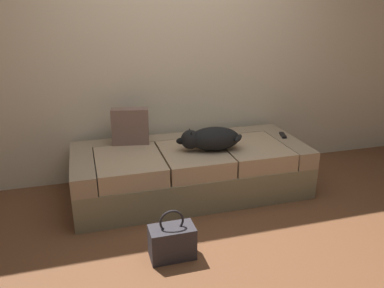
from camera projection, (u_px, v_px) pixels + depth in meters
The scene contains 7 objects.
ground_plane at pixel (229, 253), 2.82m from camera, with size 10.00×10.00×0.00m, color brown.
back_wall at pixel (174, 37), 3.79m from camera, with size 6.40×0.10×2.80m, color beige.
couch at pixel (190, 170), 3.66m from camera, with size 2.15×0.92×0.46m.
dog_dark at pixel (210, 139), 3.48m from camera, with size 0.62×0.32×0.21m.
tv_remote at pixel (283, 135), 3.88m from camera, with size 0.04×0.15×0.02m, color black.
throw_pillow at pixel (130, 126), 3.62m from camera, with size 0.34×0.12×0.34m, color #816256.
handbag at pixel (172, 242), 2.74m from camera, with size 0.32×0.18×0.38m.
Camera 1 is at (-0.92, -2.20, 1.71)m, focal length 36.23 mm.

